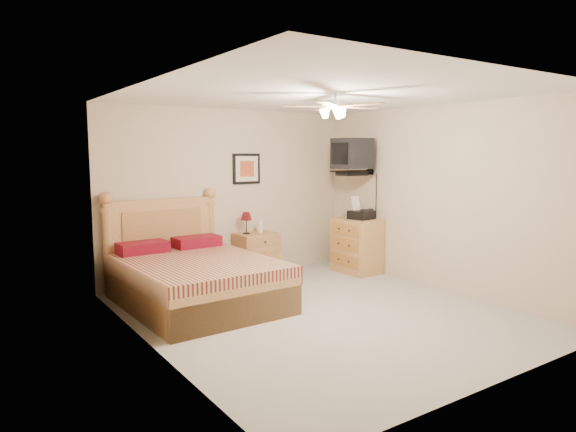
% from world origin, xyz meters
% --- Properties ---
extents(floor, '(4.50, 4.50, 0.00)m').
position_xyz_m(floor, '(0.00, 0.00, 0.00)').
color(floor, gray).
rests_on(floor, ground).
extents(ceiling, '(4.00, 4.50, 0.04)m').
position_xyz_m(ceiling, '(0.00, 0.00, 2.50)').
color(ceiling, white).
rests_on(ceiling, ground).
extents(wall_back, '(4.00, 0.04, 2.50)m').
position_xyz_m(wall_back, '(0.00, 2.25, 1.25)').
color(wall_back, '#BFA98D').
rests_on(wall_back, ground).
extents(wall_front, '(4.00, 0.04, 2.50)m').
position_xyz_m(wall_front, '(0.00, -2.25, 1.25)').
color(wall_front, '#BFA98D').
rests_on(wall_front, ground).
extents(wall_left, '(0.04, 4.50, 2.50)m').
position_xyz_m(wall_left, '(-2.00, 0.00, 1.25)').
color(wall_left, '#BFA98D').
rests_on(wall_left, ground).
extents(wall_right, '(0.04, 4.50, 2.50)m').
position_xyz_m(wall_right, '(2.00, 0.00, 1.25)').
color(wall_right, '#BFA98D').
rests_on(wall_right, ground).
extents(bed, '(1.68, 2.17, 1.37)m').
position_xyz_m(bed, '(-1.07, 1.12, 0.68)').
color(bed, '#A46B3E').
rests_on(bed, ground).
extents(nightstand, '(0.62, 0.47, 0.66)m').
position_xyz_m(nightstand, '(0.30, 2.00, 0.33)').
color(nightstand, '#A16032').
rests_on(nightstand, ground).
extents(table_lamp, '(0.21, 0.21, 0.33)m').
position_xyz_m(table_lamp, '(0.15, 2.03, 0.82)').
color(table_lamp, '#5A0D16').
rests_on(table_lamp, nightstand).
extents(lotion_bottle, '(0.11, 0.11, 0.22)m').
position_xyz_m(lotion_bottle, '(0.38, 2.02, 0.77)').
color(lotion_bottle, silver).
rests_on(lotion_bottle, nightstand).
extents(framed_picture, '(0.46, 0.04, 0.46)m').
position_xyz_m(framed_picture, '(0.27, 2.23, 1.62)').
color(framed_picture, black).
rests_on(framed_picture, wall_back).
extents(dresser, '(0.51, 0.72, 0.84)m').
position_xyz_m(dresser, '(1.73, 1.35, 0.42)').
color(dresser, tan).
rests_on(dresser, ground).
extents(fax_machine, '(0.39, 0.40, 0.35)m').
position_xyz_m(fax_machine, '(1.76, 1.29, 1.02)').
color(fax_machine, black).
rests_on(fax_machine, dresser).
extents(magazine_lower, '(0.26, 0.30, 0.02)m').
position_xyz_m(magazine_lower, '(1.71, 1.55, 0.85)').
color(magazine_lower, '#AFA58C').
rests_on(magazine_lower, dresser).
extents(magazine_upper, '(0.25, 0.29, 0.02)m').
position_xyz_m(magazine_upper, '(1.73, 1.55, 0.88)').
color(magazine_upper, gray).
rests_on(magazine_upper, magazine_lower).
extents(wall_tv, '(0.56, 0.46, 0.58)m').
position_xyz_m(wall_tv, '(1.75, 1.34, 1.81)').
color(wall_tv, black).
rests_on(wall_tv, wall_right).
extents(ceiling_fan, '(1.14, 1.14, 0.28)m').
position_xyz_m(ceiling_fan, '(0.00, -0.20, 2.36)').
color(ceiling_fan, white).
rests_on(ceiling_fan, ceiling).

